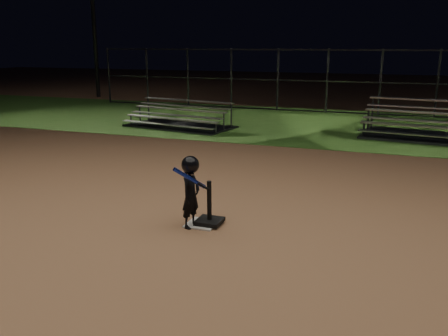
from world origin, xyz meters
TOP-DOWN VIEW (x-y plane):
  - ground at (0.00, 0.00)m, footprint 80.00×80.00m
  - grass_strip at (0.00, 10.00)m, footprint 60.00×8.00m
  - home_plate at (0.00, 0.00)m, footprint 0.45×0.45m
  - batting_tee at (0.11, 0.04)m, footprint 0.38×0.38m
  - child_batter at (-0.11, -0.14)m, footprint 0.44×0.55m
  - bleacher_left at (-4.05, 7.88)m, footprint 3.74×2.28m
  - bleacher_right at (3.95, 8.54)m, footprint 4.62×2.68m
  - backstop_fence at (0.00, 13.00)m, footprint 20.08×0.08m

SIDE VIEW (x-z plane):
  - ground at x=0.00m, z-range 0.00..0.00m
  - grass_strip at x=0.00m, z-range 0.00..0.01m
  - home_plate at x=0.00m, z-range 0.00..0.02m
  - batting_tee at x=0.11m, z-range -0.19..0.47m
  - bleacher_left at x=-4.05m, z-range -0.25..0.60m
  - bleacher_right at x=3.95m, z-range -0.32..0.76m
  - child_batter at x=-0.11m, z-range 0.03..1.13m
  - backstop_fence at x=0.00m, z-range 0.00..2.50m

